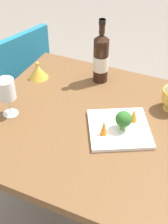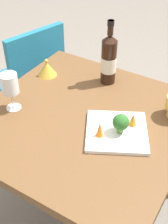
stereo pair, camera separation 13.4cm
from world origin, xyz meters
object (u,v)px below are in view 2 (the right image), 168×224
at_px(rice_bowl_lid, 47,69).
at_px(serving_plate, 117,132).
at_px(broccoli_floret, 121,123).
at_px(carrot_garnish_right, 100,129).
at_px(wine_bottle, 109,59).
at_px(wine_glass, 10,85).
at_px(chair_near_window, 32,74).
at_px(carrot_garnish_left, 133,119).

relative_size(rice_bowl_lid, serving_plate, 0.30).
height_order(broccoli_floret, carrot_garnish_right, broccoli_floret).
relative_size(wine_bottle, wine_glass, 1.82).
xyz_separation_m(chair_near_window, wine_bottle, (0.11, 0.60, 0.33)).
bearing_deg(wine_bottle, rice_bowl_lid, -69.95).
xyz_separation_m(chair_near_window, broccoli_floret, (0.43, 0.83, 0.27)).
bearing_deg(wine_bottle, wine_glass, -32.03).
relative_size(rice_bowl_lid, carrot_garnish_right, 1.45).
bearing_deg(chair_near_window, serving_plate, -101.02).
height_order(wine_bottle, serving_plate, wine_bottle).
distance_m(wine_bottle, rice_bowl_lid, 0.33).
bearing_deg(carrot_garnish_left, carrot_garnish_right, -33.18).
relative_size(wine_bottle, rice_bowl_lid, 3.25).
xyz_separation_m(rice_bowl_lid, serving_plate, (0.21, 0.52, -0.03)).
relative_size(wine_glass, carrot_garnish_right, 2.59).
height_order(carrot_garnish_left, carrot_garnish_right, carrot_garnish_right).
height_order(chair_near_window, serving_plate, chair_near_window).
distance_m(chair_near_window, broccoli_floret, 0.98).
bearing_deg(carrot_garnish_right, wine_bottle, -156.43).
xyz_separation_m(wine_bottle, carrot_garnish_left, (0.26, 0.25, -0.08)).
distance_m(wine_glass, carrot_garnish_left, 0.55).
bearing_deg(wine_bottle, chair_near_window, -100.01).
bearing_deg(chair_near_window, carrot_garnish_left, -96.34).
bearing_deg(wine_bottle, broccoli_floret, 35.24).
bearing_deg(carrot_garnish_right, carrot_garnish_left, 146.82).
xyz_separation_m(broccoli_floret, carrot_garnish_left, (-0.07, 0.02, -0.02)).
height_order(chair_near_window, rice_bowl_lid, chair_near_window).
distance_m(wine_bottle, serving_plate, 0.41).
relative_size(wine_bottle, serving_plate, 0.96).
distance_m(chair_near_window, wine_glass, 0.71).
distance_m(rice_bowl_lid, carrot_garnish_right, 0.55).
height_order(wine_glass, broccoli_floret, wine_glass).
height_order(broccoli_floret, carrot_garnish_left, broccoli_floret).
relative_size(wine_glass, rice_bowl_lid, 1.79).
distance_m(wine_bottle, carrot_garnish_right, 0.43).
height_order(rice_bowl_lid, carrot_garnish_right, rice_bowl_lid).
relative_size(wine_bottle, broccoli_floret, 3.79).
bearing_deg(rice_bowl_lid, wine_bottle, 110.05).
distance_m(wine_glass, carrot_garnish_right, 0.44).
xyz_separation_m(carrot_garnish_left, carrot_garnish_right, (0.13, -0.09, 0.01)).
bearing_deg(wine_glass, rice_bowl_lid, -172.86).
height_order(serving_plate, carrot_garnish_left, carrot_garnish_left).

